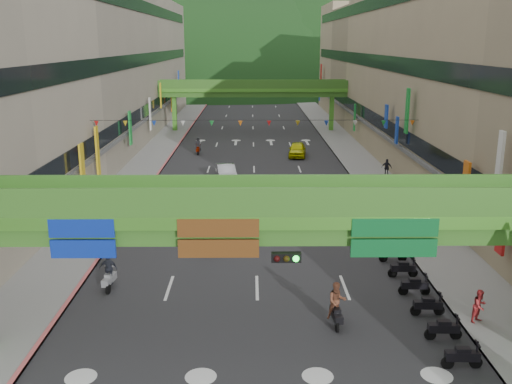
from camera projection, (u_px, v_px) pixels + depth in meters
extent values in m
cube|color=#28282B|center=(254.00, 151.00, 65.89)|extent=(18.00, 140.00, 0.02)
cube|color=gray|center=(158.00, 150.00, 65.78)|extent=(4.00, 140.00, 0.15)
cube|color=gray|center=(348.00, 150.00, 65.97)|extent=(4.00, 140.00, 0.15)
cube|color=#CC5959|center=(175.00, 150.00, 65.80)|extent=(0.20, 140.00, 0.18)
cube|color=gray|center=(332.00, 150.00, 65.95)|extent=(0.20, 140.00, 0.18)
cube|color=#9E937F|center=(83.00, 67.00, 63.31)|extent=(12.00, 95.00, 19.00)
cube|color=black|center=(140.00, 114.00, 64.71)|extent=(0.08, 90.25, 1.40)
cube|color=black|center=(137.00, 60.00, 63.18)|extent=(0.08, 90.25, 1.40)
cube|color=black|center=(134.00, 4.00, 61.65)|extent=(0.08, 90.25, 1.40)
cube|color=gray|center=(423.00, 67.00, 63.63)|extent=(12.00, 95.00, 19.00)
cube|color=black|center=(367.00, 114.00, 64.93)|extent=(0.08, 90.25, 1.40)
cube|color=black|center=(370.00, 60.00, 63.40)|extent=(0.08, 90.25, 1.40)
cube|color=black|center=(372.00, 4.00, 61.87)|extent=(0.08, 90.25, 1.40)
cube|color=#4C9E2D|center=(259.00, 215.00, 21.89)|extent=(28.00, 2.20, 0.50)
cube|color=#387223|center=(259.00, 230.00, 22.04)|extent=(28.00, 1.76, 0.70)
cube|color=#387223|center=(259.00, 203.00, 20.68)|extent=(28.00, 0.12, 1.10)
cube|color=#387223|center=(258.00, 188.00, 22.69)|extent=(28.00, 0.12, 1.10)
cube|color=navy|center=(83.00, 240.00, 20.94)|extent=(2.40, 0.12, 1.50)
cube|color=#593314|center=(218.00, 239.00, 20.99)|extent=(3.00, 0.12, 1.50)
cube|color=#0C5926|center=(394.00, 239.00, 21.04)|extent=(3.20, 0.12, 1.50)
cube|color=black|center=(286.00, 257.00, 21.03)|extent=(1.10, 0.28, 0.35)
cube|color=#4C9E2D|center=(253.00, 90.00, 78.93)|extent=(28.00, 2.20, 0.50)
cube|color=#387223|center=(253.00, 94.00, 79.08)|extent=(28.00, 1.76, 0.70)
cube|color=#4C9E2D|center=(175.00, 114.00, 79.69)|extent=(0.60, 0.60, 4.80)
cube|color=#4C9E2D|center=(331.00, 114.00, 79.88)|extent=(0.60, 0.60, 4.80)
cube|color=#387223|center=(253.00, 84.00, 77.72)|extent=(28.00, 0.12, 1.10)
cube|color=#387223|center=(253.00, 83.00, 79.73)|extent=(28.00, 0.12, 1.10)
ellipsoid|color=#1C4419|center=(202.00, 83.00, 172.12)|extent=(168.00, 140.00, 112.00)
ellipsoid|color=#1C4419|center=(326.00, 79.00, 191.79)|extent=(208.00, 176.00, 128.00)
cylinder|color=black|center=(255.00, 120.00, 44.98)|extent=(26.00, 0.03, 0.03)
cone|color=red|center=(96.00, 124.00, 44.94)|extent=(0.36, 0.36, 0.40)
cone|color=gold|center=(125.00, 124.00, 44.95)|extent=(0.36, 0.36, 0.40)
cone|color=#193FB2|center=(154.00, 123.00, 44.97)|extent=(0.36, 0.36, 0.40)
cone|color=silver|center=(183.00, 123.00, 44.99)|extent=(0.36, 0.36, 0.40)
cone|color=#198C33|center=(212.00, 123.00, 45.01)|extent=(0.36, 0.36, 0.40)
cone|color=orange|center=(240.00, 123.00, 45.03)|extent=(0.36, 0.36, 0.40)
cone|color=red|center=(269.00, 123.00, 45.05)|extent=(0.36, 0.36, 0.40)
cone|color=gold|center=(298.00, 123.00, 45.07)|extent=(0.36, 0.36, 0.40)
cone|color=#193FB2|center=(326.00, 123.00, 45.09)|extent=(0.36, 0.36, 0.40)
cone|color=silver|center=(355.00, 123.00, 45.11)|extent=(0.36, 0.36, 0.40)
cone|color=#198C33|center=(384.00, 123.00, 45.13)|extent=(0.36, 0.36, 0.40)
cone|color=orange|center=(412.00, 123.00, 45.15)|extent=(0.36, 0.36, 0.40)
cube|color=black|center=(212.00, 244.00, 33.92)|extent=(0.43, 1.32, 0.35)
cube|color=black|center=(212.00, 240.00, 33.85)|extent=(0.33, 0.57, 0.18)
cube|color=black|center=(213.00, 233.00, 34.32)|extent=(0.55, 0.10, 0.06)
cylinder|color=black|center=(213.00, 245.00, 34.52)|extent=(0.13, 0.51, 0.50)
cylinder|color=black|center=(211.00, 252.00, 33.46)|extent=(0.13, 0.51, 0.50)
imported|color=#444C5D|center=(212.00, 232.00, 33.73)|extent=(0.70, 0.48, 1.84)
cube|color=black|center=(336.00, 314.00, 25.13)|extent=(0.45, 1.32, 0.35)
cube|color=black|center=(337.00, 309.00, 25.07)|extent=(0.34, 0.57, 0.18)
cube|color=black|center=(336.00, 299.00, 25.54)|extent=(0.55, 0.10, 0.06)
cylinder|color=black|center=(335.00, 315.00, 25.74)|extent=(0.14, 0.51, 0.50)
cylinder|color=black|center=(337.00, 327.00, 24.68)|extent=(0.14, 0.51, 0.50)
imported|color=brown|center=(337.00, 301.00, 24.96)|extent=(0.88, 0.71, 1.71)
cube|color=gray|center=(109.00, 279.00, 28.84)|extent=(0.51, 1.33, 0.35)
cube|color=gray|center=(109.00, 275.00, 28.78)|extent=(0.36, 0.58, 0.18)
cube|color=gray|center=(110.00, 266.00, 29.24)|extent=(0.55, 0.13, 0.06)
cylinder|color=black|center=(111.00, 281.00, 29.45)|extent=(0.16, 0.51, 0.50)
cylinder|color=black|center=(108.00, 289.00, 28.39)|extent=(0.16, 0.51, 0.50)
imported|color=#222530|center=(108.00, 269.00, 28.69)|extent=(0.96, 0.49, 1.57)
cube|color=#701200|center=(198.00, 149.00, 63.60)|extent=(0.40, 1.31, 0.35)
cube|color=#701200|center=(198.00, 147.00, 63.54)|extent=(0.32, 0.56, 0.18)
cube|color=#701200|center=(198.00, 144.00, 64.00)|extent=(0.55, 0.08, 0.06)
cylinder|color=black|center=(199.00, 151.00, 64.21)|extent=(0.12, 0.50, 0.50)
cylinder|color=black|center=(198.00, 153.00, 63.15)|extent=(0.12, 0.50, 0.50)
imported|color=#3A3A41|center=(198.00, 144.00, 63.45)|extent=(0.80, 0.53, 1.59)
cube|color=black|center=(462.00, 356.00, 21.83)|extent=(1.31, 0.39, 0.35)
cube|color=black|center=(463.00, 350.00, 21.77)|extent=(0.56, 0.32, 0.18)
cube|color=black|center=(478.00, 344.00, 21.73)|extent=(0.08, 0.55, 0.06)
cylinder|color=black|center=(476.00, 362.00, 21.93)|extent=(0.50, 0.12, 0.50)
cylinder|color=black|center=(447.00, 363.00, 21.89)|extent=(0.50, 0.12, 0.50)
cube|color=black|center=(444.00, 328.00, 23.96)|extent=(1.31, 0.39, 0.35)
cube|color=black|center=(444.00, 322.00, 23.90)|extent=(0.56, 0.32, 0.18)
cube|color=black|center=(457.00, 317.00, 23.85)|extent=(0.08, 0.55, 0.06)
cylinder|color=black|center=(456.00, 334.00, 24.06)|extent=(0.50, 0.12, 0.50)
cylinder|color=black|center=(430.00, 335.00, 24.02)|extent=(0.50, 0.12, 0.50)
cube|color=black|center=(428.00, 305.00, 26.09)|extent=(1.31, 0.39, 0.35)
cube|color=black|center=(428.00, 299.00, 26.02)|extent=(0.56, 0.32, 0.18)
cube|color=black|center=(441.00, 294.00, 25.98)|extent=(0.08, 0.55, 0.06)
cylinder|color=black|center=(439.00, 310.00, 26.18)|extent=(0.50, 0.12, 0.50)
cylinder|color=black|center=(415.00, 311.00, 26.14)|extent=(0.50, 0.12, 0.50)
cube|color=black|center=(414.00, 285.00, 28.21)|extent=(1.31, 0.39, 0.35)
cube|color=black|center=(415.00, 280.00, 28.15)|extent=(0.56, 0.32, 0.18)
cube|color=black|center=(426.00, 275.00, 28.11)|extent=(0.08, 0.55, 0.06)
cylinder|color=black|center=(425.00, 290.00, 28.31)|extent=(0.50, 0.12, 0.50)
cylinder|color=black|center=(403.00, 290.00, 28.27)|extent=(0.50, 0.12, 0.50)
cube|color=black|center=(403.00, 268.00, 30.34)|extent=(1.31, 0.39, 0.35)
cube|color=black|center=(403.00, 263.00, 30.28)|extent=(0.56, 0.32, 0.18)
cube|color=black|center=(414.00, 259.00, 30.23)|extent=(0.08, 0.55, 0.06)
cylinder|color=black|center=(413.00, 273.00, 30.44)|extent=(0.50, 0.12, 0.50)
cylinder|color=black|center=(392.00, 273.00, 30.40)|extent=(0.50, 0.12, 0.50)
cube|color=black|center=(393.00, 253.00, 32.47)|extent=(1.31, 0.39, 0.35)
cube|color=black|center=(393.00, 249.00, 32.40)|extent=(0.56, 0.32, 0.18)
cube|color=black|center=(403.00, 244.00, 32.36)|extent=(0.08, 0.55, 0.06)
cylinder|color=black|center=(402.00, 258.00, 32.57)|extent=(0.50, 0.12, 0.50)
cylinder|color=black|center=(383.00, 258.00, 32.52)|extent=(0.50, 0.12, 0.50)
imported|color=#AAABB1|center=(226.00, 173.00, 51.18)|extent=(2.30, 4.78, 1.51)
imported|color=#C2C30A|center=(297.00, 150.00, 62.33)|extent=(2.33, 4.70, 1.54)
imported|color=red|center=(479.00, 309.00, 25.18)|extent=(0.93, 0.88, 1.52)
imported|color=black|center=(386.00, 169.00, 52.51)|extent=(1.03, 0.79, 1.63)
imported|color=#38445A|center=(413.00, 226.00, 36.22)|extent=(0.95, 0.85, 1.72)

